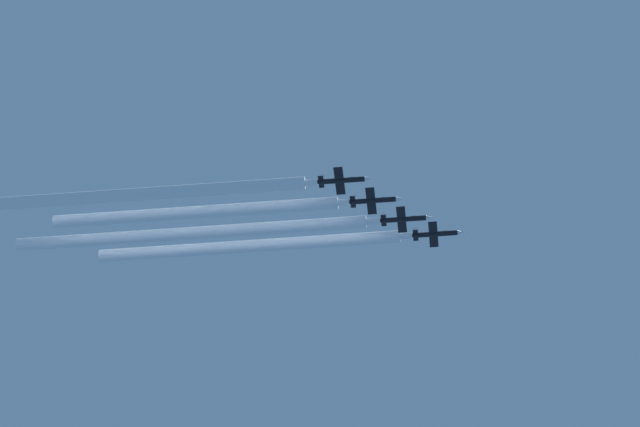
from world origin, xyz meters
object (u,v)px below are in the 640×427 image
object	(u,v)px
jet_lead	(437,234)
jet_fourth_echelon	(343,180)
jet_second_echelon	(405,219)
jet_third_echelon	(375,200)

from	to	relation	value
jet_lead	jet_fourth_echelon	bearing A→B (deg)	-41.20
jet_lead	jet_fourth_echelon	xyz separation A→B (m)	(20.81, -18.22, -2.84)
jet_lead	jet_second_echelon	size ratio (longest dim) A/B	1.00
jet_lead	jet_third_echelon	bearing A→B (deg)	-41.71
jet_lead	jet_fourth_echelon	distance (m)	27.81
jet_lead	jet_second_echelon	xyz separation A→B (m)	(6.47, -6.41, -1.20)
jet_second_echelon	jet_third_echelon	size ratio (longest dim) A/B	1.00
jet_lead	jet_third_echelon	xyz separation A→B (m)	(13.79, -12.29, -2.29)
jet_third_echelon	jet_second_echelon	bearing A→B (deg)	141.22
jet_second_echelon	jet_fourth_echelon	distance (m)	18.66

